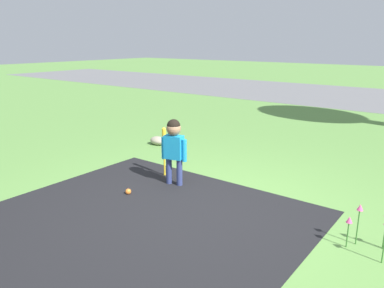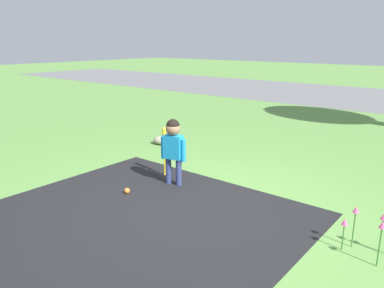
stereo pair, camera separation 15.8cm
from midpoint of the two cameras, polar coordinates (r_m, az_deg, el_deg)
name	(u,v)px [view 2 (the right image)]	position (r m, az deg, el deg)	size (l,w,h in m)	color
ground_plane	(199,212)	(4.38, 2.06, -10.38)	(60.00, 60.00, 0.00)	#5B8C42
child	(173,143)	(5.00, -1.99, 0.21)	(0.36, 0.20, 0.91)	navy
baseball_bat	(164,144)	(5.38, -3.41, -0.06)	(0.06, 0.06, 0.72)	yellow
sports_ball	(127,191)	(4.92, -8.96, -7.06)	(0.07, 0.07, 0.07)	orange
flower_bed	(371,223)	(3.85, 26.74, -10.65)	(0.42, 0.33, 0.43)	#38702D
edging_rock	(161,140)	(7.14, -4.13, 0.56)	(0.34, 0.24, 0.16)	#9E937F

